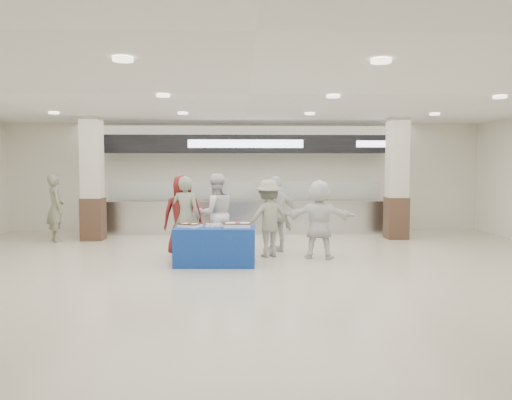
{
  "coord_description": "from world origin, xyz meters",
  "views": [
    {
      "loc": [
        -0.15,
        -8.88,
        1.95
      ],
      "look_at": [
        0.18,
        1.6,
        1.22
      ],
      "focal_mm": 35.0,
      "sensor_mm": 36.0,
      "label": 1
    }
  ],
  "objects_px": {
    "sheet_cake_left": "(190,225)",
    "soldier_a": "(186,217)",
    "civilian_maroon": "(183,216)",
    "civilian_white": "(319,219)",
    "display_table": "(215,246)",
    "cupcake_tray": "(214,225)",
    "chef_tall": "(216,214)",
    "soldier_bg": "(55,208)",
    "sheet_cake_right": "(237,224)",
    "chef_short": "(277,214)",
    "soldier_b": "(269,218)"
  },
  "relations": [
    {
      "from": "chef_tall",
      "to": "civilian_white",
      "type": "distance_m",
      "value": 2.26
    },
    {
      "from": "chef_short",
      "to": "soldier_b",
      "type": "xyz_separation_m",
      "value": [
        -0.22,
        -0.59,
        -0.03
      ]
    },
    {
      "from": "civilian_maroon",
      "to": "civilian_white",
      "type": "height_order",
      "value": "civilian_maroon"
    },
    {
      "from": "display_table",
      "to": "chef_tall",
      "type": "xyz_separation_m",
      "value": [
        -0.05,
        1.18,
        0.51
      ]
    },
    {
      "from": "civilian_maroon",
      "to": "soldier_a",
      "type": "xyz_separation_m",
      "value": [
        0.08,
        -0.19,
        -0.01
      ]
    },
    {
      "from": "chef_tall",
      "to": "chef_short",
      "type": "height_order",
      "value": "chef_tall"
    },
    {
      "from": "civilian_white",
      "to": "soldier_bg",
      "type": "xyz_separation_m",
      "value": [
        -6.39,
        2.53,
        0.04
      ]
    },
    {
      "from": "sheet_cake_left",
      "to": "cupcake_tray",
      "type": "distance_m",
      "value": 0.48
    },
    {
      "from": "sheet_cake_left",
      "to": "cupcake_tray",
      "type": "xyz_separation_m",
      "value": [
        0.48,
        -0.02,
        -0.01
      ]
    },
    {
      "from": "cupcake_tray",
      "to": "civilian_maroon",
      "type": "bearing_deg",
      "value": 127.07
    },
    {
      "from": "chef_short",
      "to": "soldier_bg",
      "type": "relative_size",
      "value": 0.99
    },
    {
      "from": "sheet_cake_left",
      "to": "sheet_cake_right",
      "type": "distance_m",
      "value": 0.93
    },
    {
      "from": "sheet_cake_left",
      "to": "cupcake_tray",
      "type": "relative_size",
      "value": 1.08
    },
    {
      "from": "cupcake_tray",
      "to": "chef_tall",
      "type": "relative_size",
      "value": 0.26
    },
    {
      "from": "civilian_maroon",
      "to": "chef_tall",
      "type": "distance_m",
      "value": 0.71
    },
    {
      "from": "chef_tall",
      "to": "civilian_maroon",
      "type": "bearing_deg",
      "value": -3.02
    },
    {
      "from": "display_table",
      "to": "civilian_maroon",
      "type": "distance_m",
      "value": 1.32
    },
    {
      "from": "display_table",
      "to": "chef_tall",
      "type": "bearing_deg",
      "value": 94.94
    },
    {
      "from": "display_table",
      "to": "soldier_bg",
      "type": "distance_m",
      "value": 5.33
    },
    {
      "from": "sheet_cake_left",
      "to": "soldier_a",
      "type": "height_order",
      "value": "soldier_a"
    },
    {
      "from": "soldier_bg",
      "to": "soldier_a",
      "type": "bearing_deg",
      "value": -155.97
    },
    {
      "from": "display_table",
      "to": "civilian_white",
      "type": "bearing_deg",
      "value": 19.51
    },
    {
      "from": "display_table",
      "to": "chef_short",
      "type": "bearing_deg",
      "value": 50.85
    },
    {
      "from": "cupcake_tray",
      "to": "soldier_b",
      "type": "relative_size",
      "value": 0.28
    },
    {
      "from": "civilian_maroon",
      "to": "soldier_b",
      "type": "distance_m",
      "value": 1.84
    },
    {
      "from": "chef_short",
      "to": "sheet_cake_left",
      "type": "bearing_deg",
      "value": 15.83
    },
    {
      "from": "display_table",
      "to": "sheet_cake_right",
      "type": "xyz_separation_m",
      "value": [
        0.44,
        -0.01,
        0.43
      ]
    },
    {
      "from": "civilian_maroon",
      "to": "chef_short",
      "type": "bearing_deg",
      "value": -167.6
    },
    {
      "from": "soldier_bg",
      "to": "chef_tall",
      "type": "bearing_deg",
      "value": -147.9
    },
    {
      "from": "soldier_bg",
      "to": "soldier_b",
      "type": "bearing_deg",
      "value": -145.64
    },
    {
      "from": "civilian_maroon",
      "to": "display_table",
      "type": "bearing_deg",
      "value": 125.74
    },
    {
      "from": "soldier_a",
      "to": "civilian_white",
      "type": "bearing_deg",
      "value": -165.43
    },
    {
      "from": "chef_short",
      "to": "soldier_bg",
      "type": "height_order",
      "value": "soldier_bg"
    },
    {
      "from": "civilian_maroon",
      "to": "soldier_b",
      "type": "bearing_deg",
      "value": 175.88
    },
    {
      "from": "cupcake_tray",
      "to": "soldier_b",
      "type": "height_order",
      "value": "soldier_b"
    },
    {
      "from": "chef_tall",
      "to": "soldier_b",
      "type": "relative_size",
      "value": 1.07
    },
    {
      "from": "chef_tall",
      "to": "sheet_cake_right",
      "type": "bearing_deg",
      "value": 93.4
    },
    {
      "from": "civilian_white",
      "to": "chef_short",
      "type": "bearing_deg",
      "value": -36.1
    },
    {
      "from": "sheet_cake_right",
      "to": "chef_short",
      "type": "xyz_separation_m",
      "value": [
        0.87,
        1.49,
        0.05
      ]
    },
    {
      "from": "display_table",
      "to": "soldier_b",
      "type": "height_order",
      "value": "soldier_b"
    },
    {
      "from": "sheet_cake_right",
      "to": "soldier_a",
      "type": "bearing_deg",
      "value": 143.41
    },
    {
      "from": "soldier_b",
      "to": "soldier_a",
      "type": "bearing_deg",
      "value": -15.48
    },
    {
      "from": "cupcake_tray",
      "to": "soldier_a",
      "type": "distance_m",
      "value": 1.01
    },
    {
      "from": "sheet_cake_right",
      "to": "cupcake_tray",
      "type": "relative_size",
      "value": 1.15
    },
    {
      "from": "sheet_cake_right",
      "to": "civilian_maroon",
      "type": "bearing_deg",
      "value": 139.62
    },
    {
      "from": "soldier_a",
      "to": "soldier_b",
      "type": "distance_m",
      "value": 1.75
    },
    {
      "from": "civilian_maroon",
      "to": "civilian_white",
      "type": "xyz_separation_m",
      "value": [
        2.88,
        -0.33,
        -0.05
      ]
    },
    {
      "from": "civilian_maroon",
      "to": "soldier_a",
      "type": "distance_m",
      "value": 0.2
    },
    {
      "from": "sheet_cake_right",
      "to": "chef_short",
      "type": "height_order",
      "value": "chef_short"
    },
    {
      "from": "civilian_maroon",
      "to": "chef_short",
      "type": "relative_size",
      "value": 1.02
    }
  ]
}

